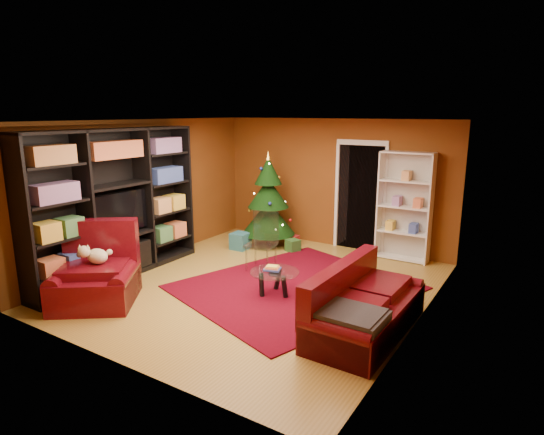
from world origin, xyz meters
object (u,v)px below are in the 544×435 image
Objects in this scene: christmas_tree at (268,200)px; coffee_table at (275,283)px; media_unit at (116,204)px; dog at (97,256)px; gift_box_red at (293,241)px; gift_box_teal at (240,241)px; white_bookshelf at (404,207)px; sofa at (367,300)px; armchair at (94,272)px; acrylic_chair at (261,245)px; gift_box_green at (293,245)px; rug at (295,287)px.

christmas_tree is 2.82m from coffee_table.
dog is at bearing -54.96° from media_unit.
christmas_tree reaches higher than gift_box_red.
white_bookshelf reaches higher than gift_box_teal.
dog is (-0.20, -3.22, 0.53)m from gift_box_teal.
sofa reaches higher than coffee_table.
armchair is (0.63, -0.97, -0.77)m from media_unit.
acrylic_chair reaches higher than gift_box_red.
media_unit is 3.12m from christmas_tree.
gift_box_green is at bearing -11.50° from christmas_tree.
coffee_table is (0.87, -2.10, 0.08)m from gift_box_green.
sofa is (2.67, -2.81, 0.32)m from gift_box_red.
white_bookshelf is at bearing 10.11° from sofa.
rug is 1.68× the size of christmas_tree.
gift_box_green is 3.92m from armchair.
rug is 13.85× the size of gift_box_green.
white_bookshelf is at bearing 35.08° from acrylic_chair.
christmas_tree is at bearing -157.46° from gift_box_red.
gift_box_red is 0.23× the size of acrylic_chair.
gift_box_green is (-0.99, 1.67, 0.11)m from rug.
sofa is at bearing -13.27° from coffee_table.
acrylic_chair is (1.26, 2.37, -0.23)m from dog.
gift_box_teal is 3.31m from armchair.
media_unit is at bearing 86.72° from armchair.
armchair is (-0.21, -3.29, 0.30)m from gift_box_teal.
sofa is 2.67× the size of coffee_table.
dog is 0.20× the size of sofa.
white_bookshelf is 2.77m from acrylic_chair.
acrylic_chair is at bearing 133.88° from coffee_table.
christmas_tree is 1.02m from gift_box_teal.
armchair is 1.28× the size of acrylic_chair.
white_bookshelf is 5.20× the size of dog.
gift_box_red is 3.89m from sofa.
gift_box_red is 4.19m from armchair.
gift_box_red is 0.29× the size of coffee_table.
dog is (-0.51, -3.79, -0.26)m from christmas_tree.
gift_box_red is at bearing 89.32° from acrylic_chair.
gift_box_green is at bearing 23.92° from gift_box_teal.
media_unit reaches higher than white_bookshelf.
christmas_tree is at bearing 107.62° from acrylic_chair.
gift_box_red is 4.15m from dog.
dog reaches higher than gift_box_teal.
gift_box_teal is 1.10m from gift_box_red.
sofa is (0.49, -3.13, -0.58)m from white_bookshelf.
gift_box_teal is 0.84× the size of dog.
armchair reaches higher than gift_box_green.
gift_box_teal is at bearing 69.70° from media_unit.
media_unit is at bearing -117.79° from gift_box_red.
rug is 2.63m from christmas_tree.
dog is at bearing -103.91° from gift_box_red.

